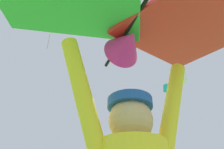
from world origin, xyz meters
The scene contains 4 objects.
held_stunt_kite centered at (0.18, -0.20, 2.17)m, with size 2.07×1.39×0.44m.
distant_kite_teal_low_right centered at (10.18, 31.17, 19.67)m, with size 1.15×1.16×1.39m.
distant_kite_white_high_right centered at (6.71, 15.61, 11.96)m, with size 0.74×0.73×1.12m.
distant_kite_white_overhead_distant centered at (-5.11, 14.71, 16.14)m, with size 1.67×1.68×2.79m.
Camera 1 is at (0.01, -1.22, 1.05)m, focal length 36.96 mm.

